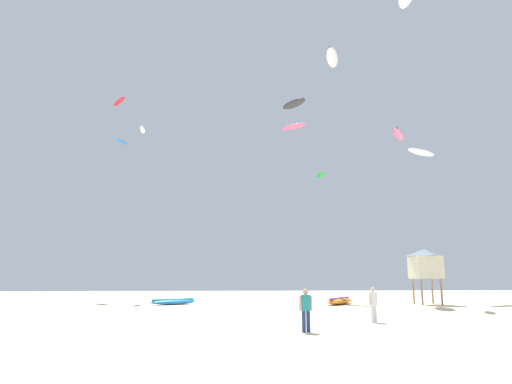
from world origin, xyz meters
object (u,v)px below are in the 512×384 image
object	(u,v)px
person_midground	(373,302)
kite_aloft_9	(293,127)
kite_aloft_2	(321,175)
kite_aloft_4	(119,101)
kite_grounded_near	(340,301)
kite_aloft_6	(332,58)
kite_aloft_3	(421,152)
kite_aloft_8	(122,142)
kite_grounded_mid	(173,302)
kite_aloft_7	(398,134)
person_foreground	(306,307)
lifeguard_tower	(425,263)
kite_aloft_0	(142,130)
kite_aloft_1	(294,104)

from	to	relation	value
person_midground	kite_aloft_9	world-z (taller)	kite_aloft_9
kite_aloft_2	kite_aloft_4	xyz separation A→B (m)	(-23.20, -3.90, 7.05)
kite_grounded_near	kite_aloft_6	distance (m)	25.94
kite_aloft_3	kite_aloft_8	bearing A→B (deg)	159.50
kite_aloft_4	kite_aloft_9	xyz separation A→B (m)	(20.23, 5.69, -0.44)
person_midground	kite_grounded_mid	bearing A→B (deg)	6.69
kite_grounded_near	kite_aloft_7	bearing A→B (deg)	-13.54
person_foreground	lifeguard_tower	distance (m)	21.10
lifeguard_tower	person_foreground	bearing A→B (deg)	-126.00
kite_aloft_3	lifeguard_tower	bearing A→B (deg)	-117.64
person_midground	kite_grounded_mid	distance (m)	17.88
lifeguard_tower	kite_aloft_3	size ratio (longest dim) A/B	1.07
kite_grounded_near	kite_aloft_2	bearing A→B (deg)	81.25
kite_aloft_2	kite_aloft_0	bearing A→B (deg)	-157.01
person_foreground	kite_aloft_4	world-z (taller)	kite_aloft_4
kite_aloft_0	kite_aloft_1	distance (m)	15.76
kite_aloft_4	kite_aloft_7	size ratio (longest dim) A/B	1.06
person_foreground	kite_aloft_9	world-z (taller)	kite_aloft_9
kite_grounded_near	kite_aloft_9	bearing A→B (deg)	90.92
person_foreground	kite_aloft_9	size ratio (longest dim) A/B	0.46
kite_aloft_7	kite_aloft_9	world-z (taller)	kite_aloft_9
kite_aloft_9	kite_aloft_8	bearing A→B (deg)	-172.23
kite_grounded_near	kite_aloft_1	bearing A→B (deg)	99.57
person_midground	kite_aloft_1	distance (m)	30.43
person_midground	kite_aloft_2	distance (m)	34.16
lifeguard_tower	kite_aloft_9	xyz separation A→B (m)	(-6.98, 19.45, 17.60)
kite_aloft_2	kite_aloft_4	size ratio (longest dim) A/B	0.80
person_foreground	kite_grounded_mid	bearing A→B (deg)	9.93
kite_aloft_6	kite_aloft_8	size ratio (longest dim) A/B	1.74
kite_aloft_6	kite_aloft_0	bearing A→B (deg)	178.91
kite_aloft_0	kite_aloft_7	world-z (taller)	kite_aloft_0
person_midground	kite_aloft_4	world-z (taller)	kite_aloft_4
kite_aloft_0	kite_aloft_9	size ratio (longest dim) A/B	0.65
kite_aloft_4	kite_aloft_6	distance (m)	23.58
kite_grounded_mid	kite_aloft_9	bearing A→B (deg)	56.70
kite_grounded_mid	kite_aloft_2	xyz separation A→B (m)	(15.12, 16.71, 13.84)
kite_aloft_1	kite_aloft_3	bearing A→B (deg)	-23.33
kite_grounded_mid	kite_aloft_1	world-z (taller)	kite_aloft_1
kite_aloft_7	kite_aloft_8	size ratio (longest dim) A/B	1.17
kite_grounded_near	kite_aloft_4	xyz separation A→B (m)	(-20.53, 13.41, 20.84)
kite_aloft_6	kite_aloft_8	bearing A→B (deg)	161.37
kite_grounded_near	kite_aloft_3	distance (m)	17.06
kite_grounded_near	kite_aloft_9	size ratio (longest dim) A/B	1.28
kite_aloft_7	lifeguard_tower	bearing A→B (deg)	24.24
kite_grounded_mid	kite_aloft_2	distance (m)	26.45
person_midground	kite_aloft_6	xyz separation A→B (m)	(4.26, 22.48, 23.72)
kite_aloft_0	kite_aloft_2	distance (m)	21.49
kite_aloft_0	kite_aloft_8	world-z (taller)	kite_aloft_8
kite_aloft_1	kite_aloft_7	distance (m)	14.53
kite_aloft_1	kite_aloft_2	bearing A→B (deg)	59.78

